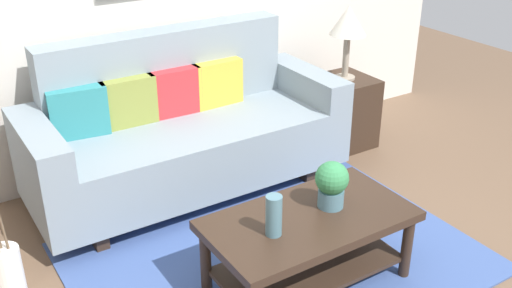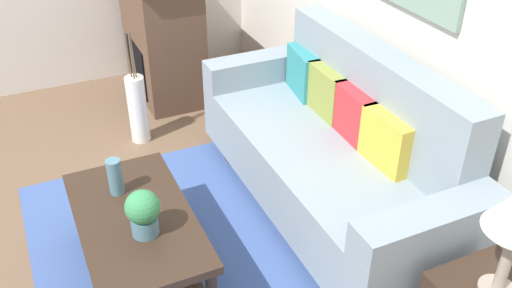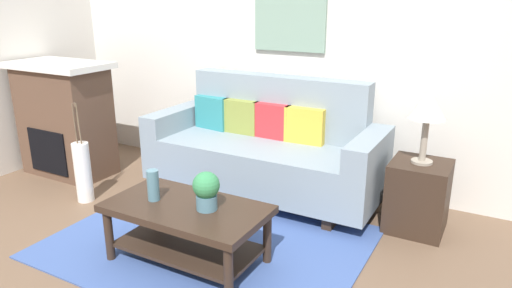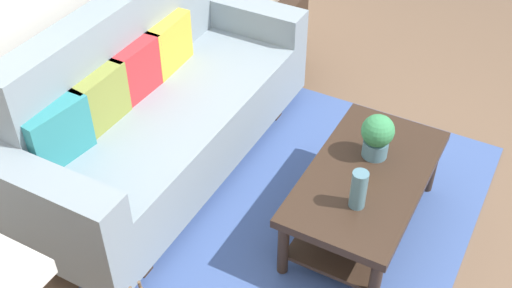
{
  "view_description": "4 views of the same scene",
  "coord_description": "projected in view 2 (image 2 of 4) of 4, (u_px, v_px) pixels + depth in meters",
  "views": [
    {
      "loc": [
        -1.63,
        -1.86,
        2.14
      ],
      "look_at": [
        0.09,
        0.85,
        0.58
      ],
      "focal_mm": 41.97,
      "sensor_mm": 36.0,
      "label": 1
    },
    {
      "loc": [
        2.42,
        -0.15,
        2.39
      ],
      "look_at": [
        -0.15,
        1.02,
        0.58
      ],
      "focal_mm": 39.35,
      "sensor_mm": 36.0,
      "label": 2
    },
    {
      "loc": [
        1.81,
        -2.04,
        1.77
      ],
      "look_at": [
        0.13,
        1.0,
        0.67
      ],
      "focal_mm": 32.45,
      "sensor_mm": 36.0,
      "label": 3
    },
    {
      "loc": [
        -2.42,
        -0.42,
        2.7
      ],
      "look_at": [
        -0.13,
        0.82,
        0.51
      ],
      "focal_mm": 44.0,
      "sensor_mm": 36.0,
      "label": 4
    }
  ],
  "objects": [
    {
      "name": "potted_plant_tabletop",
      "position": [
        143.0,
        212.0,
        2.83
      ],
      "size": [
        0.18,
        0.18,
        0.26
      ],
      "color": "slate",
      "rests_on": "coffee_table"
    },
    {
      "name": "coffee_table",
      "position": [
        137.0,
        232.0,
        3.08
      ],
      "size": [
        1.1,
        0.6,
        0.43
      ],
      "color": "#332319",
      "rests_on": "ground_plane"
    },
    {
      "name": "ground_plane",
      "position": [
        104.0,
        283.0,
        3.19
      ],
      "size": [
        9.33,
        9.33,
        0.0
      ],
      "primitive_type": "plane",
      "color": "brown"
    },
    {
      "name": "wall_back",
      "position": [
        433.0,
        2.0,
        3.18
      ],
      "size": [
        5.33,
        0.1,
        2.7
      ],
      "primitive_type": "cube",
      "color": "silver",
      "rests_on": "ground_plane"
    },
    {
      "name": "floor_vase_branch_b",
      "position": [
        133.0,
        54.0,
        4.11
      ],
      "size": [
        0.04,
        0.02,
        0.36
      ],
      "primitive_type": "cylinder",
      "rotation": [
        0.01,
        -0.07,
        0.0
      ],
      "color": "brown",
      "rests_on": "floor_vase"
    },
    {
      "name": "couch",
      "position": [
        334.0,
        153.0,
        3.54
      ],
      "size": [
        2.14,
        0.84,
        1.08
      ],
      "color": "gray",
      "rests_on": "ground_plane"
    },
    {
      "name": "floor_vase_branch_c",
      "position": [
        128.0,
        55.0,
        4.09
      ],
      "size": [
        0.02,
        0.02,
        0.36
      ],
      "primitive_type": "cylinder",
      "rotation": [
        0.03,
        0.02,
        0.0
      ],
      "color": "brown",
      "rests_on": "floor_vase"
    },
    {
      "name": "tabletop_vase",
      "position": [
        115.0,
        177.0,
        3.14
      ],
      "size": [
        0.08,
        0.08,
        0.22
      ],
      "primitive_type": "cylinder",
      "color": "slate",
      "rests_on": "coffee_table"
    },
    {
      "name": "throw_pillow_olive",
      "position": [
        327.0,
        92.0,
        3.7
      ],
      "size": [
        0.36,
        0.12,
        0.32
      ],
      "primitive_type": "cube",
      "rotation": [
        0.0,
        0.0,
        -0.01
      ],
      "color": "olive",
      "rests_on": "couch"
    },
    {
      "name": "throw_pillow_mustard",
      "position": [
        387.0,
        141.0,
        3.19
      ],
      "size": [
        0.36,
        0.13,
        0.32
      ],
      "primitive_type": "cube",
      "rotation": [
        0.0,
        0.0,
        0.04
      ],
      "color": "gold",
      "rests_on": "couch"
    },
    {
      "name": "fireplace",
      "position": [
        162.0,
        32.0,
        4.85
      ],
      "size": [
        1.02,
        0.58,
        1.16
      ],
      "color": "brown",
      "rests_on": "ground_plane"
    },
    {
      "name": "area_rug",
      "position": [
        187.0,
        256.0,
        3.36
      ],
      "size": [
        2.25,
        1.72,
        0.01
      ],
      "primitive_type": "cube",
      "color": "#3D5693",
      "rests_on": "ground_plane"
    },
    {
      "name": "throw_pillow_crimson",
      "position": [
        355.0,
        115.0,
        3.45
      ],
      "size": [
        0.36,
        0.13,
        0.32
      ],
      "primitive_type": "cube",
      "rotation": [
        0.0,
        0.0,
        -0.03
      ],
      "color": "red",
      "rests_on": "couch"
    },
    {
      "name": "throw_pillow_teal",
      "position": [
        303.0,
        72.0,
        3.95
      ],
      "size": [
        0.37,
        0.17,
        0.32
      ],
      "primitive_type": "cube",
      "rotation": [
        0.0,
        0.0,
        -0.13
      ],
      "color": "teal",
      "rests_on": "couch"
    },
    {
      "name": "floor_vase_branch_a",
      "position": [
        131.0,
        56.0,
        4.08
      ],
      "size": [
        0.03,
        0.02,
        0.36
      ],
      "primitive_type": "cylinder",
      "rotation": [
        -0.01,
        -0.05,
        0.0
      ],
      "color": "brown",
      "rests_on": "floor_vase"
    },
    {
      "name": "floor_vase",
      "position": [
        138.0,
        109.0,
        4.34
      ],
      "size": [
        0.15,
        0.15,
        0.55
      ],
      "primitive_type": "cylinder",
      "color": "white",
      "rests_on": "ground_plane"
    }
  ]
}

